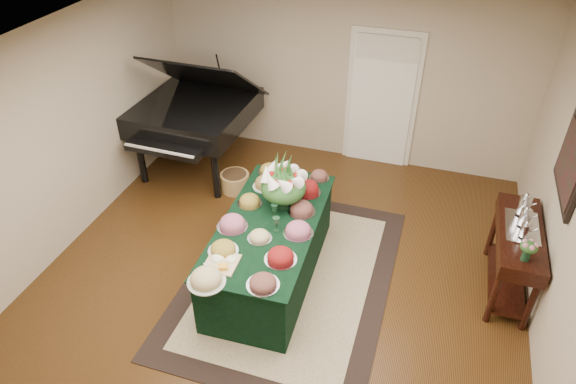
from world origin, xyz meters
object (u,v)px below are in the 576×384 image
(floral_centerpiece, at_px, (283,182))
(mahogany_sideboard, at_px, (517,244))
(buffet_table, at_px, (270,249))
(grand_piano, at_px, (195,112))

(floral_centerpiece, xyz_separation_m, mahogany_sideboard, (2.58, 0.25, -0.43))
(buffet_table, height_order, mahogany_sideboard, mahogany_sideboard)
(mahogany_sideboard, bearing_deg, floral_centerpiece, -174.38)
(floral_centerpiece, relative_size, mahogany_sideboard, 0.41)
(buffet_table, relative_size, floral_centerpiece, 4.13)
(floral_centerpiece, bearing_deg, buffet_table, -97.28)
(buffet_table, distance_m, floral_centerpiece, 0.79)
(grand_piano, bearing_deg, floral_centerpiece, -39.66)
(buffet_table, distance_m, grand_piano, 2.70)
(floral_centerpiece, bearing_deg, grand_piano, 140.34)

